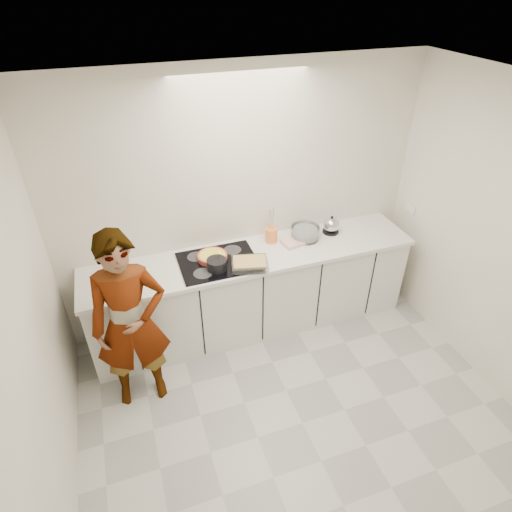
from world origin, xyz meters
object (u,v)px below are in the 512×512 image
object	(u,v)px
tart_dish	(212,256)
baking_dish	(250,263)
saucepan	(217,264)
mixing_bowl	(305,233)
cook	(130,324)
kettle	(331,225)
utensil_crock	(271,235)
hob	(218,262)

from	to	relation	value
tart_dish	baking_dish	bearing A→B (deg)	-39.12
saucepan	mixing_bowl	size ratio (longest dim) A/B	0.69
baking_dish	cook	distance (m)	1.16
tart_dish	saucepan	bearing A→B (deg)	-90.34
saucepan	kettle	xyz separation A→B (m)	(1.29, 0.26, 0.02)
tart_dish	cook	xyz separation A→B (m)	(-0.82, -0.55, -0.11)
tart_dish	utensil_crock	xyz separation A→B (m)	(0.64, 0.13, 0.03)
mixing_bowl	kettle	xyz separation A→B (m)	(0.30, 0.02, 0.02)
kettle	cook	bearing A→B (deg)	-163.29
hob	saucepan	distance (m)	0.14
baking_dish	kettle	bearing A→B (deg)	17.89
cook	utensil_crock	bearing A→B (deg)	26.07
cook	baking_dish	bearing A→B (deg)	17.01
mixing_bowl	utensil_crock	distance (m)	0.35
hob	mixing_bowl	size ratio (longest dim) A/B	2.49
tart_dish	baking_dish	world-z (taller)	baking_dish
baking_dish	mixing_bowl	world-z (taller)	mixing_bowl
kettle	cook	world-z (taller)	cook
tart_dish	utensil_crock	bearing A→B (deg)	11.13
kettle	utensil_crock	distance (m)	0.65
kettle	cook	xyz separation A→B (m)	(-2.11, -0.63, -0.15)
saucepan	cook	xyz separation A→B (m)	(-0.82, -0.37, -0.14)
tart_dish	mixing_bowl	distance (m)	0.99
hob	mixing_bowl	xyz separation A→B (m)	(0.94, 0.12, 0.05)
hob	cook	size ratio (longest dim) A/B	0.43
saucepan	baking_dish	distance (m)	0.30
hob	mixing_bowl	distance (m)	0.95
tart_dish	kettle	world-z (taller)	kettle
saucepan	mixing_bowl	world-z (taller)	saucepan
baking_dish	utensil_crock	bearing A→B (deg)	45.92
utensil_crock	saucepan	bearing A→B (deg)	-155.04
kettle	utensil_crock	xyz separation A→B (m)	(-0.65, 0.04, -0.01)
tart_dish	kettle	xyz separation A→B (m)	(1.28, 0.09, 0.04)
cook	saucepan	bearing A→B (deg)	25.87
tart_dish	kettle	distance (m)	1.29
utensil_crock	kettle	bearing A→B (deg)	-3.52
kettle	hob	bearing A→B (deg)	-173.48
hob	utensil_crock	size ratio (longest dim) A/B	4.88
baking_dish	saucepan	bearing A→B (deg)	167.72
hob	cook	bearing A→B (deg)	-150.40
mixing_bowl	baking_dish	bearing A→B (deg)	-156.35
hob	utensil_crock	distance (m)	0.63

